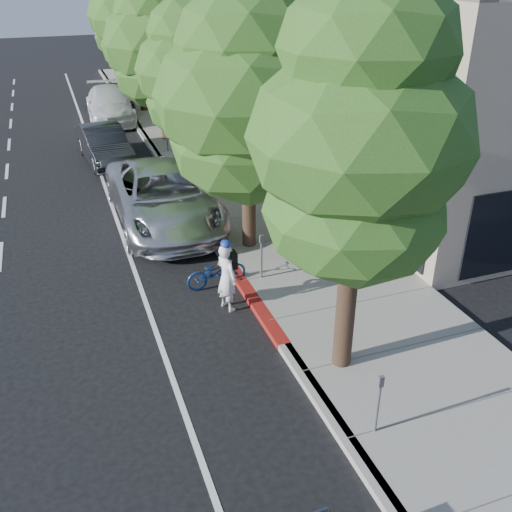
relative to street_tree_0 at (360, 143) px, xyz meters
name	(u,v)px	position (x,y,z in m)	size (l,w,h in m)	color
ground	(269,325)	(-0.90, 2.00, -4.96)	(120.00, 120.00, 0.00)	black
sidewalk	(249,194)	(1.40, 10.00, -4.89)	(4.60, 56.00, 0.15)	gray
curb	(188,202)	(-0.90, 10.00, -4.89)	(0.30, 56.00, 0.15)	#9E998E
curb_red_segment	(255,302)	(-0.90, 3.00, -4.89)	(0.32, 4.00, 0.15)	maroon
storefront_building	(317,50)	(8.70, 20.00, -1.46)	(10.00, 36.00, 7.00)	tan
street_tree_0	(360,143)	(0.00, 0.00, 0.00)	(4.08, 4.08, 7.79)	black
street_tree_1	(248,98)	(0.00, 6.00, -0.46)	(5.13, 5.13, 7.48)	black
street_tree_2	(193,72)	(0.00, 12.00, -0.76)	(4.19, 4.19, 6.82)	black
street_tree_3	(160,45)	(0.00, 18.00, -0.60)	(5.07, 5.07, 7.29)	black
street_tree_4	(136,20)	(0.00, 24.00, -0.09)	(4.74, 4.74, 7.87)	black
street_tree_5	(121,17)	(0.00, 30.00, -0.43)	(4.14, 4.14, 7.23)	black
cyclist	(227,277)	(-1.60, 3.07, -4.07)	(0.65, 0.43, 1.78)	white
bicycle	(216,272)	(-1.54, 4.21, -4.52)	(0.58, 1.66, 0.87)	navy
silver_suv	(163,196)	(-2.00, 8.77, -4.03)	(3.08, 6.67, 1.85)	silver
dark_sedan	(104,145)	(-3.10, 15.83, -4.19)	(1.63, 4.67, 1.54)	black
white_pickup	(110,104)	(-1.97, 23.00, -4.13)	(2.33, 5.74, 1.67)	white
dark_suv_far	(116,97)	(-1.40, 25.09, -4.21)	(1.76, 4.38, 1.49)	black
pedestrian	(240,137)	(2.49, 14.28, -4.01)	(0.78, 0.61, 1.61)	black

